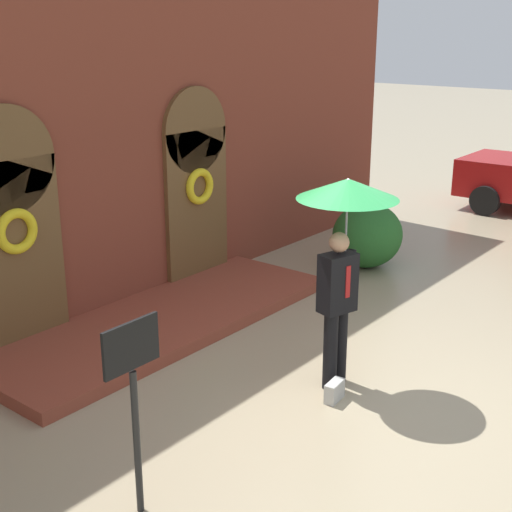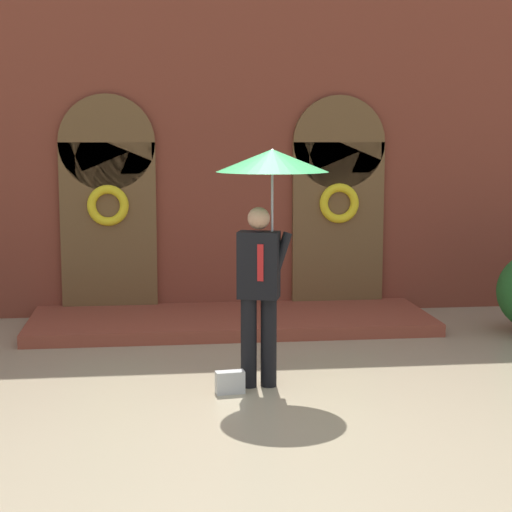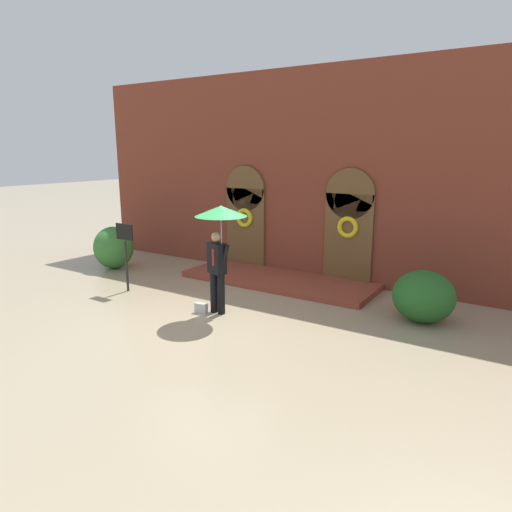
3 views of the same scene
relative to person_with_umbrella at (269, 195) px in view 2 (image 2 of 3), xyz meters
The scene contains 4 objects.
ground_plane 1.95m from the person_with_umbrella, 110.55° to the right, with size 80.00×80.00×0.00m, color tan.
building_facade 3.89m from the person_with_umbrella, 91.95° to the left, with size 14.00×2.30×5.60m.
person_with_umbrella is the anchor object (origin of this frame).
handbag 1.86m from the person_with_umbrella, 153.69° to the right, with size 0.28×0.12×0.22m, color #B7B7B2.
Camera 2 is at (-0.99, -7.89, 2.49)m, focal length 60.00 mm.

